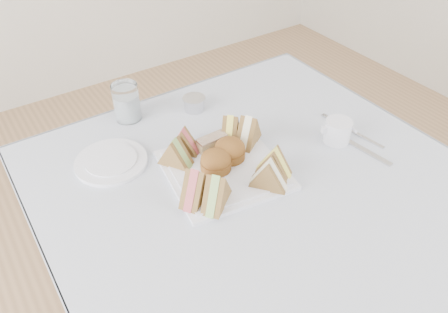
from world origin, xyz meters
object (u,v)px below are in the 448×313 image
water_glass (126,102)px  serving_plate (224,170)px  table (255,275)px  creamer_jug (338,131)px

water_glass → serving_plate: bearing=-74.2°
table → water_glass: (-0.15, 0.44, 0.43)m
serving_plate → water_glass: bearing=114.3°
table → serving_plate: (-0.05, 0.09, 0.38)m
serving_plate → water_glass: (-0.10, 0.36, 0.05)m
creamer_jug → table: bearing=-157.7°
table → water_glass: bearing=109.0°
serving_plate → creamer_jug: (0.33, -0.06, 0.03)m
table → serving_plate: size_ratio=3.20×
serving_plate → water_glass: size_ratio=2.53×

